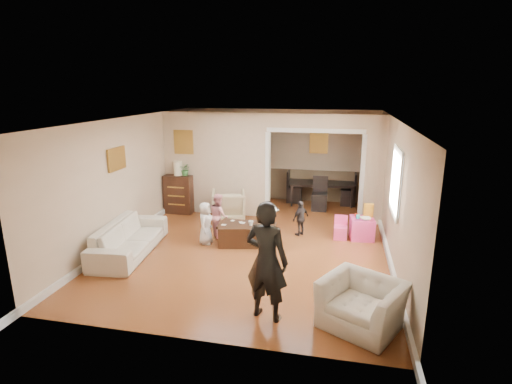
% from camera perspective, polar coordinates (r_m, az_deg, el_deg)
% --- Properties ---
extents(floor, '(7.00, 7.00, 0.00)m').
position_cam_1_polar(floor, '(8.59, -0.28, -7.12)').
color(floor, brown).
rests_on(floor, ground).
extents(partition_left, '(2.75, 0.18, 2.60)m').
position_cam_1_polar(partition_left, '(10.25, -5.66, 4.02)').
color(partition_left, '#C4AD8F').
rests_on(partition_left, ground).
extents(partition_right, '(0.55, 0.18, 2.60)m').
position_cam_1_polar(partition_right, '(9.80, 16.36, 2.98)').
color(partition_right, '#C4AD8F').
rests_on(partition_right, ground).
extents(partition_header, '(2.22, 0.18, 0.35)m').
position_cam_1_polar(partition_header, '(9.63, 8.56, 9.99)').
color(partition_header, '#C4AD8F').
rests_on(partition_header, partition_right).
extents(window_pane, '(0.03, 0.95, 1.10)m').
position_cam_1_polar(window_pane, '(7.63, 19.46, 1.39)').
color(window_pane, white).
rests_on(window_pane, ground).
extents(framed_art_partition, '(0.45, 0.03, 0.55)m').
position_cam_1_polar(framed_art_partition, '(10.35, -10.30, 7.04)').
color(framed_art_partition, brown).
rests_on(framed_art_partition, partition_left).
extents(framed_art_sofa_wall, '(0.03, 0.55, 0.40)m').
position_cam_1_polar(framed_art_sofa_wall, '(8.55, -19.30, 4.49)').
color(framed_art_sofa_wall, brown).
extents(framed_art_alcove, '(0.45, 0.03, 0.55)m').
position_cam_1_polar(framed_art_alcove, '(11.34, 8.98, 7.01)').
color(framed_art_alcove, brown).
extents(sofa, '(1.06, 2.23, 0.63)m').
position_cam_1_polar(sofa, '(8.33, -17.64, -6.28)').
color(sofa, silver).
rests_on(sofa, ground).
extents(armchair_back, '(0.98, 0.99, 0.74)m').
position_cam_1_polar(armchair_back, '(9.91, -3.93, -1.88)').
color(armchair_back, '#C4B888').
rests_on(armchair_back, ground).
extents(armchair_front, '(1.33, 1.28, 0.67)m').
position_cam_1_polar(armchair_front, '(5.85, 14.85, -15.20)').
color(armchair_front, silver).
rests_on(armchair_front, ground).
extents(dresser, '(0.73, 0.41, 1.00)m').
position_cam_1_polar(dresser, '(10.59, -10.91, -0.27)').
color(dresser, '#341A0F').
rests_on(dresser, ground).
extents(table_lamp, '(0.22, 0.22, 0.36)m').
position_cam_1_polar(table_lamp, '(10.43, -11.09, 3.34)').
color(table_lamp, '#FBF5CC').
rests_on(table_lamp, dresser).
extents(potted_plant, '(0.29, 0.25, 0.32)m').
position_cam_1_polar(potted_plant, '(10.36, -10.06, 3.19)').
color(potted_plant, '#387031').
rests_on(potted_plant, dresser).
extents(coffee_table, '(1.26, 0.83, 0.43)m').
position_cam_1_polar(coffee_table, '(8.41, -1.34, -6.04)').
color(coffee_table, '#3B1F12').
rests_on(coffee_table, ground).
extents(coffee_cup, '(0.13, 0.13, 0.10)m').
position_cam_1_polar(coffee_cup, '(8.25, -0.75, -4.48)').
color(coffee_cup, silver).
rests_on(coffee_cup, coffee_table).
extents(play_table, '(0.54, 0.54, 0.47)m').
position_cam_1_polar(play_table, '(8.99, 14.88, -5.03)').
color(play_table, '#DF3A8C').
rests_on(play_table, ground).
extents(cereal_box, '(0.21, 0.09, 0.30)m').
position_cam_1_polar(cereal_box, '(8.97, 15.78, -2.54)').
color(cereal_box, yellow).
rests_on(cereal_box, play_table).
extents(cyan_cup, '(0.08, 0.08, 0.08)m').
position_cam_1_polar(cyan_cup, '(8.85, 14.37, -3.43)').
color(cyan_cup, '#26C2BA').
rests_on(cyan_cup, play_table).
extents(toy_block, '(0.10, 0.09, 0.05)m').
position_cam_1_polar(toy_block, '(9.01, 14.20, -3.18)').
color(toy_block, red).
rests_on(toy_block, play_table).
extents(play_bowl, '(0.25, 0.25, 0.06)m').
position_cam_1_polar(play_bowl, '(8.79, 15.35, -3.70)').
color(play_bowl, white).
rests_on(play_bowl, play_table).
extents(dining_table, '(1.91, 1.21, 0.64)m').
position_cam_1_polar(dining_table, '(11.39, 9.25, -0.06)').
color(dining_table, black).
rests_on(dining_table, ground).
extents(adult_person, '(0.72, 0.57, 1.74)m').
position_cam_1_polar(adult_person, '(5.62, 1.53, -9.82)').
color(adult_person, black).
rests_on(adult_person, ground).
extents(child_kneel_a, '(0.31, 0.45, 0.90)m').
position_cam_1_polar(child_kneel_a, '(8.42, -7.23, -4.44)').
color(child_kneel_a, silver).
rests_on(child_kneel_a, ground).
extents(child_kneel_b, '(0.57, 0.60, 0.97)m').
position_cam_1_polar(child_kneel_b, '(8.77, -5.35, -3.35)').
color(child_kneel_b, pink).
rests_on(child_kneel_b, ground).
extents(child_toddler, '(0.44, 0.49, 0.80)m').
position_cam_1_polar(child_toddler, '(8.88, 6.41, -3.72)').
color(child_toddler, black).
rests_on(child_toddler, ground).
extents(craft_papers, '(0.92, 0.42, 0.00)m').
position_cam_1_polar(craft_papers, '(8.40, -1.90, -4.47)').
color(craft_papers, white).
rests_on(craft_papers, coffee_table).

